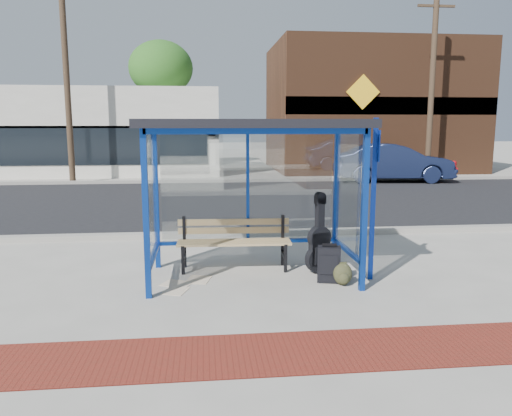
{
  "coord_description": "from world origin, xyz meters",
  "views": [
    {
      "loc": [
        -0.73,
        -7.41,
        2.34
      ],
      "look_at": [
        0.08,
        0.2,
        1.06
      ],
      "focal_mm": 35.0,
      "sensor_mm": 36.0,
      "label": 1
    }
  ],
  "objects": [
    {
      "name": "guitar_bag",
      "position": [
        1.09,
        0.16,
        0.45
      ],
      "size": [
        0.47,
        0.27,
        1.23
      ],
      "rotation": [
        0.0,
        0.0,
        0.33
      ],
      "color": "black",
      "rests_on": "ground"
    },
    {
      "name": "curb_near",
      "position": [
        0.0,
        2.9,
        0.06
      ],
      "size": [
        60.0,
        0.25,
        0.12
      ],
      "primitive_type": "cube",
      "color": "gray",
      "rests_on": "ground"
    },
    {
      "name": "storefront_brown",
      "position": [
        8.0,
        18.49,
        3.2
      ],
      "size": [
        10.0,
        7.08,
        6.4
      ],
      "color": "#59331E",
      "rests_on": "ground"
    },
    {
      "name": "tree_mid",
      "position": [
        -3.0,
        22.0,
        5.45
      ],
      "size": [
        3.6,
        3.6,
        7.03
      ],
      "color": "#4C3826",
      "rests_on": "ground"
    },
    {
      "name": "fire_hydrant",
      "position": [
        10.23,
        13.42,
        0.43
      ],
      "size": [
        0.35,
        0.24,
        0.8
      ],
      "rotation": [
        0.0,
        0.0,
        -0.08
      ],
      "color": "#9D0B0E",
      "rests_on": "ground"
    },
    {
      "name": "parked_car",
      "position": [
        7.11,
        12.55,
        0.79
      ],
      "size": [
        4.92,
        2.12,
        1.57
      ],
      "primitive_type": "imported",
      "rotation": [
        0.0,
        0.0,
        1.47
      ],
      "color": "#172040",
      "rests_on": "ground"
    },
    {
      "name": "curb_far",
      "position": [
        0.0,
        13.1,
        0.06
      ],
      "size": [
        60.0,
        0.25,
        0.12
      ],
      "primitive_type": "cube",
      "color": "gray",
      "rests_on": "ground"
    },
    {
      "name": "brick_paver_strip",
      "position": [
        0.0,
        -2.6,
        0.01
      ],
      "size": [
        60.0,
        1.0,
        0.01
      ],
      "primitive_type": "cube",
      "color": "maroon",
      "rests_on": "ground"
    },
    {
      "name": "tree_right",
      "position": [
        12.5,
        22.0,
        5.45
      ],
      "size": [
        3.6,
        3.6,
        7.03
      ],
      "color": "#4C3826",
      "rests_on": "ground"
    },
    {
      "name": "utility_pole_east",
      "position": [
        9.0,
        13.4,
        4.11
      ],
      "size": [
        1.6,
        0.24,
        8.0
      ],
      "color": "#4C3826",
      "rests_on": "ground"
    },
    {
      "name": "utility_pole_west",
      "position": [
        -6.0,
        13.4,
        4.11
      ],
      "size": [
        1.6,
        0.24,
        8.0
      ],
      "color": "#4C3826",
      "rests_on": "ground"
    },
    {
      "name": "bench",
      "position": [
        -0.25,
        0.54,
        0.49
      ],
      "size": [
        1.85,
        0.51,
        0.87
      ],
      "rotation": [
        0.0,
        0.0,
        -0.04
      ],
      "color": "black",
      "rests_on": "ground"
    },
    {
      "name": "bus_shelter",
      "position": [
        0.0,
        0.07,
        2.07
      ],
      "size": [
        3.3,
        1.8,
        2.42
      ],
      "color": "navy",
      "rests_on": "ground"
    },
    {
      "name": "ground",
      "position": [
        0.0,
        0.0,
        0.0
      ],
      "size": [
        120.0,
        120.0,
        0.0
      ],
      "primitive_type": "plane",
      "color": "#B2ADA0",
      "rests_on": "ground"
    },
    {
      "name": "newspaper_a",
      "position": [
        -1.15,
        -0.19,
        0.0
      ],
      "size": [
        0.53,
        0.49,
        0.01
      ],
      "primitive_type": "cube",
      "rotation": [
        0.0,
        0.0,
        -0.46
      ],
      "color": "white",
      "rests_on": "ground"
    },
    {
      "name": "newspaper_b",
      "position": [
        -1.15,
        -0.5,
        0.0
      ],
      "size": [
        0.42,
        0.47,
        0.01
      ],
      "primitive_type": "cube",
      "rotation": [
        0.0,
        0.0,
        -1.9
      ],
      "color": "white",
      "rests_on": "ground"
    },
    {
      "name": "newspaper_c",
      "position": [
        -0.83,
        -0.02,
        0.0
      ],
      "size": [
        0.43,
        0.49,
        0.01
      ],
      "primitive_type": "cube",
      "rotation": [
        0.0,
        0.0,
        1.33
      ],
      "color": "white",
      "rests_on": "ground"
    },
    {
      "name": "storefront_white",
      "position": [
        -9.0,
        17.99,
        2.0
      ],
      "size": [
        18.0,
        6.04,
        4.0
      ],
      "color": "silver",
      "rests_on": "ground"
    },
    {
      "name": "suitcase",
      "position": [
        1.13,
        -0.32,
        0.27
      ],
      "size": [
        0.38,
        0.29,
        0.59
      ],
      "rotation": [
        0.0,
        0.0,
        -0.23
      ],
      "color": "black",
      "rests_on": "ground"
    },
    {
      "name": "sign_post",
      "position": [
        1.81,
        -0.24,
        1.38
      ],
      "size": [
        0.13,
        0.3,
        2.45
      ],
      "rotation": [
        0.0,
        0.0,
        -0.23
      ],
      "color": "navy",
      "rests_on": "ground"
    },
    {
      "name": "backpack",
      "position": [
        1.3,
        -0.48,
        0.16
      ],
      "size": [
        0.3,
        0.28,
        0.34
      ],
      "rotation": [
        0.0,
        0.0,
        -0.09
      ],
      "color": "#32331C",
      "rests_on": "ground"
    },
    {
      "name": "street_asphalt",
      "position": [
        0.0,
        8.0,
        0.0
      ],
      "size": [
        60.0,
        10.0,
        0.0
      ],
      "primitive_type": "cube",
      "color": "black",
      "rests_on": "ground"
    },
    {
      "name": "far_sidewalk",
      "position": [
        0.0,
        15.0,
        0.0
      ],
      "size": [
        60.0,
        4.0,
        0.01
      ],
      "primitive_type": "cube",
      "color": "#B2ADA0",
      "rests_on": "ground"
    }
  ]
}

